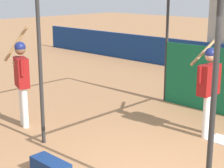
{
  "coord_description": "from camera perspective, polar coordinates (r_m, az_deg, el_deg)",
  "views": [
    {
      "loc": [
        2.97,
        -3.88,
        2.78
      ],
      "look_at": [
        -1.99,
        1.25,
        0.97
      ],
      "focal_mm": 60.0,
      "sensor_mm": 36.0,
      "label": 1
    }
  ],
  "objects": [
    {
      "name": "home_plate",
      "position": [
        7.49,
        16.36,
        -8.15
      ],
      "size": [
        0.44,
        0.44,
        0.02
      ],
      "color": "white",
      "rests_on": "ground"
    },
    {
      "name": "batting_cage",
      "position": [
        8.03,
        15.42,
        2.86
      ],
      "size": [
        3.48,
        3.87,
        2.89
      ],
      "color": "#282828",
      "rests_on": "ground"
    },
    {
      "name": "player_waiting",
      "position": [
        7.82,
        -13.62,
        1.23
      ],
      "size": [
        0.81,
        0.53,
        2.07
      ],
      "rotation": [
        0.0,
        0.0,
        2.8
      ],
      "color": "white",
      "rests_on": "ground"
    },
    {
      "name": "player_batter",
      "position": [
        7.34,
        14.5,
        0.1
      ],
      "size": [
        0.53,
        0.95,
        1.89
      ],
      "rotation": [
        0.0,
        0.0,
        1.52
      ],
      "color": "white",
      "rests_on": "ground"
    }
  ]
}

